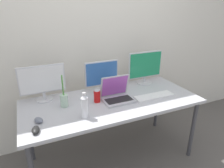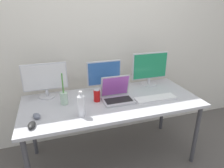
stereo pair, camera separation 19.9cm
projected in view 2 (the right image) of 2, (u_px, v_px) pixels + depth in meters
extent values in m
plane|color=#5B5651|center=(112.00, 157.00, 2.34)|extent=(16.00, 16.00, 0.00)
cube|color=silver|center=(97.00, 37.00, 2.38)|extent=(7.00, 0.08, 2.60)
cylinder|color=#424247|center=(196.00, 135.00, 2.15)|extent=(0.04, 0.04, 0.71)
cylinder|color=#424247|center=(33.00, 128.00, 2.27)|extent=(0.04, 0.04, 0.71)
cylinder|color=#424247|center=(163.00, 106.00, 2.74)|extent=(0.04, 0.04, 0.71)
cube|color=#B7B7BC|center=(112.00, 101.00, 2.07)|extent=(1.80, 0.80, 0.03)
cylinder|color=silver|center=(47.00, 96.00, 2.14)|extent=(0.17, 0.17, 0.01)
cylinder|color=silver|center=(47.00, 93.00, 2.12)|extent=(0.03, 0.03, 0.07)
cube|color=silver|center=(45.00, 77.00, 2.05)|extent=(0.45, 0.02, 0.28)
cube|color=white|center=(45.00, 77.00, 2.04)|extent=(0.43, 0.01, 0.26)
cylinder|color=silver|center=(104.00, 90.00, 2.30)|extent=(0.17, 0.17, 0.01)
cylinder|color=silver|center=(104.00, 87.00, 2.29)|extent=(0.03, 0.03, 0.06)
cube|color=silver|center=(104.00, 73.00, 2.22)|extent=(0.39, 0.02, 0.27)
cube|color=#3366B2|center=(104.00, 73.00, 2.21)|extent=(0.36, 0.01, 0.25)
cylinder|color=silver|center=(149.00, 84.00, 2.47)|extent=(0.20, 0.20, 0.01)
cylinder|color=silver|center=(149.00, 81.00, 2.46)|extent=(0.03, 0.03, 0.07)
cube|color=silver|center=(150.00, 66.00, 2.38)|extent=(0.45, 0.02, 0.32)
cube|color=#1E8C59|center=(150.00, 66.00, 2.37)|extent=(0.42, 0.01, 0.29)
cube|color=#B7B7BC|center=(118.00, 100.00, 2.04)|extent=(0.31, 0.24, 0.02)
cube|color=black|center=(119.00, 100.00, 2.02)|extent=(0.27, 0.13, 0.00)
cube|color=#B7B7BC|center=(115.00, 86.00, 2.07)|extent=(0.31, 0.07, 0.23)
cube|color=#A54CB2|center=(115.00, 86.00, 2.07)|extent=(0.28, 0.05, 0.21)
cube|color=white|center=(155.00, 98.00, 2.08)|extent=(0.44, 0.13, 0.02)
ellipsoid|color=black|center=(32.00, 125.00, 1.60)|extent=(0.07, 0.12, 0.04)
ellipsoid|color=slate|center=(37.00, 116.00, 1.73)|extent=(0.09, 0.11, 0.04)
cylinder|color=silver|center=(81.00, 106.00, 1.74)|extent=(0.06, 0.06, 0.19)
cone|color=silver|center=(80.00, 95.00, 1.70)|extent=(0.06, 0.06, 0.03)
cylinder|color=white|center=(80.00, 92.00, 1.69)|extent=(0.03, 0.03, 0.02)
cylinder|color=red|center=(97.00, 96.00, 2.02)|extent=(0.07, 0.07, 0.12)
cylinder|color=silver|center=(97.00, 90.00, 2.00)|extent=(0.06, 0.06, 0.00)
cylinder|color=#B2D1B7|center=(64.00, 98.00, 1.96)|extent=(0.07, 0.07, 0.12)
cylinder|color=#519342|center=(63.00, 83.00, 1.90)|extent=(0.01, 0.01, 0.20)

